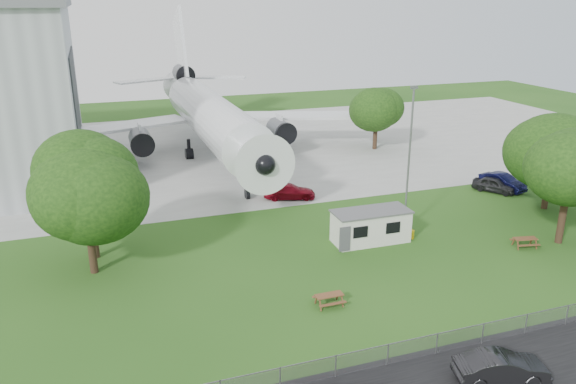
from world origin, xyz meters
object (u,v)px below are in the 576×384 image
object	(u,v)px
site_cabin	(371,226)
car_centre_sedan	(501,368)
airliner	(209,113)
picnic_east	(524,247)
picnic_west	(329,305)

from	to	relation	value
site_cabin	car_centre_sedan	size ratio (longest dim) A/B	1.45
airliner	picnic_east	world-z (taller)	airliner
site_cabin	airliner	bearing A→B (deg)	102.20
airliner	site_cabin	size ratio (longest dim) A/B	7.05
site_cabin	picnic_west	distance (m)	10.85
site_cabin	picnic_east	distance (m)	12.07
site_cabin	picnic_east	xyz separation A→B (m)	(10.90, -5.01, -1.31)
airliner	picnic_west	world-z (taller)	airliner
car_centre_sedan	airliner	bearing A→B (deg)	19.81
picnic_east	car_centre_sedan	world-z (taller)	car_centre_sedan
site_cabin	car_centre_sedan	bearing A→B (deg)	-95.89
airliner	car_centre_sedan	xyz separation A→B (m)	(4.76, -48.41, -4.50)
picnic_west	picnic_east	world-z (taller)	same
site_cabin	picnic_west	bearing A→B (deg)	-131.09
picnic_west	picnic_east	bearing A→B (deg)	9.61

